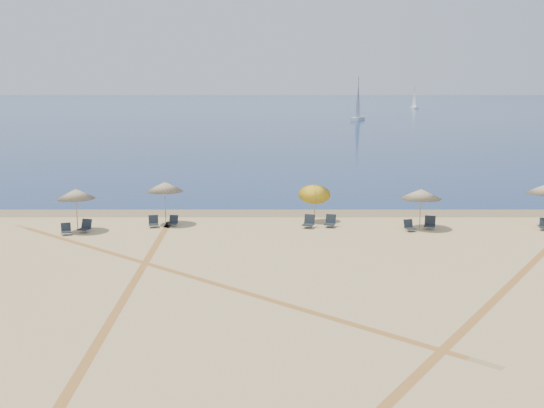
{
  "coord_description": "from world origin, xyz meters",
  "views": [
    {
      "loc": [
        0.0,
        -16.94,
        8.17
      ],
      "look_at": [
        0.0,
        20.0,
        1.3
      ],
      "focal_mm": 43.16,
      "sensor_mm": 36.0,
      "label": 1
    }
  ],
  "objects": [
    {
      "name": "tire_tracks",
      "position": [
        -0.82,
        8.89,
        0.0
      ],
      "size": [
        51.46,
        45.21,
        0.0
      ],
      "color": "tan",
      "rests_on": "ground"
    },
    {
      "name": "ocean",
      "position": [
        0.0,
        225.0,
        0.01
      ],
      "size": [
        500.0,
        500.0,
        0.0
      ],
      "primitive_type": "plane",
      "color": "#0C2151",
      "rests_on": "ground"
    },
    {
      "name": "chair_3",
      "position": [
        -10.38,
        18.48,
        0.31
      ],
      "size": [
        0.75,
        0.82,
        0.71
      ],
      "rotation": [
        0.0,
        0.0,
        -0.27
      ],
      "color": "black",
      "rests_on": "ground"
    },
    {
      "name": "umbrella_1",
      "position": [
        -10.88,
        18.73,
        2.11
      ],
      "size": [
        2.11,
        2.11,
        2.45
      ],
      "color": "gray",
      "rests_on": "ground"
    },
    {
      "name": "wet_sand",
      "position": [
        0.0,
        24.0,
        0.0
      ],
      "size": [
        500.0,
        500.0,
        0.0
      ],
      "primitive_type": "plane",
      "color": "olive",
      "rests_on": "ground"
    },
    {
      "name": "chair_9",
      "position": [
        8.96,
        19.28,
        0.32
      ],
      "size": [
        0.78,
        0.85,
        0.73
      ],
      "rotation": [
        0.0,
        0.0,
        -0.3
      ],
      "color": "black",
      "rests_on": "ground"
    },
    {
      "name": "chair_5",
      "position": [
        -5.73,
        20.08,
        0.27
      ],
      "size": [
        0.57,
        0.65,
        0.61
      ],
      "rotation": [
        0.0,
        0.0,
        -0.13
      ],
      "color": "black",
      "rests_on": "ground"
    },
    {
      "name": "umbrella_3",
      "position": [
        2.52,
        21.21,
        1.89
      ],
      "size": [
        1.92,
        1.98,
        2.59
      ],
      "color": "gray",
      "rests_on": "ground"
    },
    {
      "name": "umbrella_4",
      "position": [
        8.43,
        19.48,
        1.98
      ],
      "size": [
        2.31,
        2.31,
        2.33
      ],
      "color": "gray",
      "rests_on": "ground"
    },
    {
      "name": "chair_8",
      "position": [
        7.69,
        18.75,
        0.28
      ],
      "size": [
        0.67,
        0.74,
        0.63
      ],
      "rotation": [
        0.0,
        0.0,
        0.28
      ],
      "color": "black",
      "rests_on": "ground"
    },
    {
      "name": "sailboat_0",
      "position": [
        18.88,
        127.85,
        2.85
      ],
      "size": [
        3.89,
        6.47,
        9.44
      ],
      "rotation": [
        0.0,
        0.0,
        -0.39
      ],
      "color": "white",
      "rests_on": "ocean"
    },
    {
      "name": "ground",
      "position": [
        0.0,
        0.0,
        0.0
      ],
      "size": [
        160.0,
        160.0,
        0.0
      ],
      "primitive_type": "plane",
      "color": "tan",
      "rests_on": "ground"
    },
    {
      "name": "umbrella_2",
      "position": [
        -6.24,
        20.56,
        2.22
      ],
      "size": [
        2.15,
        2.15,
        2.57
      ],
      "color": "gray",
      "rests_on": "ground"
    },
    {
      "name": "chair_7",
      "position": [
        3.35,
        19.79,
        0.31
      ],
      "size": [
        0.75,
        0.82,
        0.71
      ],
      "rotation": [
        0.0,
        0.0,
        -0.29
      ],
      "color": "black",
      "rests_on": "ground"
    },
    {
      "name": "chair_2",
      "position": [
        -11.26,
        17.86,
        0.28
      ],
      "size": [
        0.69,
        0.75,
        0.63
      ],
      "rotation": [
        0.0,
        0.0,
        0.34
      ],
      "color": "black",
      "rests_on": "ground"
    },
    {
      "name": "chair_6",
      "position": [
        2.11,
        19.62,
        0.32
      ],
      "size": [
        0.8,
        0.87,
        0.73
      ],
      "rotation": [
        0.0,
        0.0,
        -0.32
      ],
      "color": "black",
      "rests_on": "ground"
    },
    {
      "name": "chair_4",
      "position": [
        -6.82,
        19.77,
        0.29
      ],
      "size": [
        0.66,
        0.74,
        0.66
      ],
      "rotation": [
        0.0,
        0.0,
        0.2
      ],
      "color": "black",
      "rests_on": "ground"
    },
    {
      "name": "sailboat_1",
      "position": [
        45.52,
        194.33,
        2.11
      ],
      "size": [
        1.87,
        4.82,
        6.99
      ],
      "rotation": [
        0.0,
        0.0,
        0.15
      ],
      "color": "white",
      "rests_on": "ocean"
    }
  ]
}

